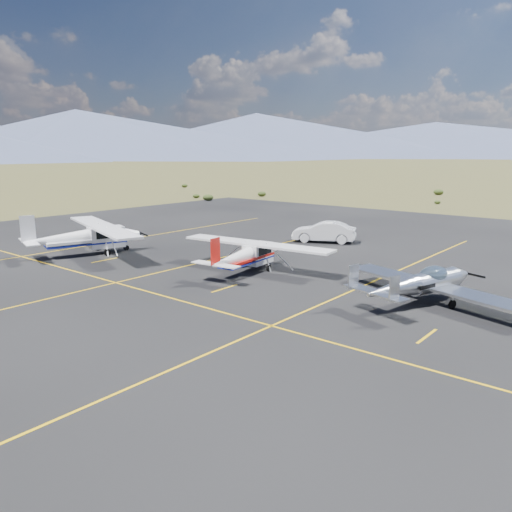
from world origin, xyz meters
TOP-DOWN VIEW (x-y plane):
  - ground at (0.00, 0.00)m, footprint 1600.00×1600.00m
  - apron at (0.00, 7.00)m, footprint 72.00×72.00m
  - aircraft_low_wing at (1.06, -1.69)m, footprint 7.22×9.80m
  - aircraft_cessna at (0.49, 8.87)m, footprint 6.15×10.20m
  - aircraft_plain at (-2.75, 20.97)m, footprint 8.20×11.92m
  - sedan at (12.19, 10.74)m, footprint 3.66×5.28m

SIDE VIEW (x-z plane):
  - ground at x=0.00m, z-range 0.00..0.00m
  - apron at x=0.00m, z-range -0.01..0.01m
  - sedan at x=12.19m, z-range 0.01..1.66m
  - aircraft_low_wing at x=1.06m, z-range -0.05..2.09m
  - aircraft_cessna at x=0.49m, z-range -0.14..2.43m
  - aircraft_plain at x=-2.75m, z-range -0.17..2.88m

